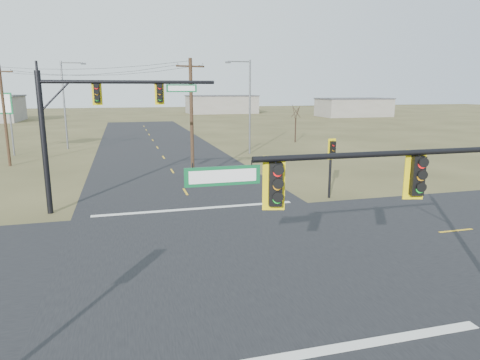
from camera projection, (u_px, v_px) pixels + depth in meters
name	position (u px, v px, depth m)	size (l,w,h in m)	color
ground	(225.00, 255.00, 18.50)	(320.00, 320.00, 0.00)	olive
road_ew	(225.00, 255.00, 18.50)	(160.00, 14.00, 0.02)	black
road_ns	(225.00, 255.00, 18.50)	(14.00, 160.00, 0.02)	black
stop_bar_near	(290.00, 356.00, 11.42)	(12.00, 0.40, 0.01)	silver
stop_bar_far	(196.00, 209.00, 25.57)	(12.00, 0.40, 0.01)	silver
mast_arm_near	(412.00, 190.00, 11.39)	(10.32, 0.53, 6.01)	black
mast_arm_far	(94.00, 112.00, 24.27)	(9.92, 0.45, 8.03)	black
pedestal_signal_ne	(332.00, 154.00, 27.52)	(0.60, 0.51, 3.96)	black
utility_pole_near	(192.00, 118.00, 32.64)	(2.22, 0.75, 9.30)	#402C1B
utility_pole_far	(4.00, 114.00, 39.04)	(2.24, 0.40, 9.19)	#402C1B
streetlight_a	(248.00, 102.00, 46.48)	(2.81, 0.28, 10.11)	slate
streetlight_c	(66.00, 100.00, 50.31)	(2.87, 0.38, 10.26)	slate
bare_tree_c	(296.00, 111.00, 57.04)	(2.26, 2.26, 5.29)	black
warehouse_mid	(221.00, 105.00, 128.21)	(20.00, 12.00, 5.00)	gray
warehouse_right	(354.00, 108.00, 112.44)	(18.00, 10.00, 4.50)	gray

